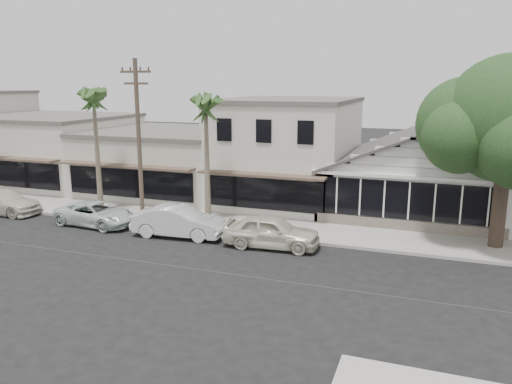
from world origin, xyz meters
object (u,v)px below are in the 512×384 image
at_px(utility_pole, 139,139).
at_px(car_2, 96,214).
at_px(car_3, 2,202).
at_px(shade_tree, 506,123).
at_px(car_0, 271,231).
at_px(car_1, 179,222).

bearing_deg(utility_pole, car_2, -155.23).
bearing_deg(utility_pole, car_3, -174.76).
bearing_deg(shade_tree, car_3, -173.43).
bearing_deg(car_0, car_1, 86.01).
distance_m(car_2, shade_tree, 21.28).
height_order(car_2, car_3, car_3).
distance_m(utility_pole, car_3, 10.13).
height_order(car_1, car_2, car_1).
height_order(utility_pole, car_2, utility_pole).
distance_m(utility_pole, car_2, 4.85).
bearing_deg(car_3, shade_tree, -85.13).
bearing_deg(utility_pole, shade_tree, 7.24).
bearing_deg(shade_tree, utility_pole, -172.76).
distance_m(car_0, car_2, 10.29).
relative_size(utility_pole, car_0, 1.94).
relative_size(utility_pole, car_2, 1.91).
relative_size(utility_pole, shade_tree, 0.99).
relative_size(car_0, car_3, 0.94).
distance_m(utility_pole, car_0, 9.03).
height_order(utility_pole, car_3, utility_pole).
height_order(utility_pole, shade_tree, shade_tree).
xyz_separation_m(car_0, car_2, (-10.29, 0.29, -0.14)).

